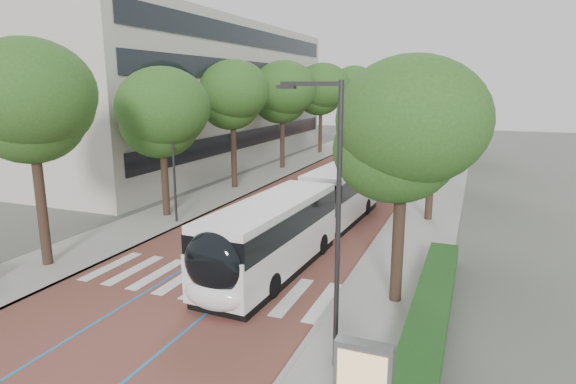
# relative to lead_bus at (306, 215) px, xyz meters

# --- Properties ---
(ground) EXTENTS (160.00, 160.00, 0.00)m
(ground) POSITION_rel_lead_bus_xyz_m (-2.42, -6.85, -1.63)
(ground) COLOR #51544C
(ground) RESTS_ON ground
(road) EXTENTS (11.00, 140.00, 0.02)m
(road) POSITION_rel_lead_bus_xyz_m (-2.42, 33.15, -1.62)
(road) COLOR brown
(road) RESTS_ON ground
(sidewalk_left) EXTENTS (4.00, 140.00, 0.12)m
(sidewalk_left) POSITION_rel_lead_bus_xyz_m (-9.92, 33.15, -1.57)
(sidewalk_left) COLOR gray
(sidewalk_left) RESTS_ON ground
(sidewalk_right) EXTENTS (4.00, 140.00, 0.12)m
(sidewalk_right) POSITION_rel_lead_bus_xyz_m (5.08, 33.15, -1.57)
(sidewalk_right) COLOR gray
(sidewalk_right) RESTS_ON ground
(kerb_left) EXTENTS (0.20, 140.00, 0.14)m
(kerb_left) POSITION_rel_lead_bus_xyz_m (-8.02, 33.15, -1.57)
(kerb_left) COLOR gray
(kerb_left) RESTS_ON ground
(kerb_right) EXTENTS (0.20, 140.00, 0.14)m
(kerb_right) POSITION_rel_lead_bus_xyz_m (3.18, 33.15, -1.57)
(kerb_right) COLOR gray
(kerb_right) RESTS_ON ground
(zebra_crossing) EXTENTS (10.55, 3.60, 0.01)m
(zebra_crossing) POSITION_rel_lead_bus_xyz_m (-2.22, -5.85, -1.60)
(zebra_crossing) COLOR silver
(zebra_crossing) RESTS_ON ground
(lane_line_left) EXTENTS (0.12, 126.00, 0.01)m
(lane_line_left) POSITION_rel_lead_bus_xyz_m (-4.02, 33.15, -1.60)
(lane_line_left) COLOR #2269AB
(lane_line_left) RESTS_ON road
(lane_line_right) EXTENTS (0.12, 126.00, 0.01)m
(lane_line_right) POSITION_rel_lead_bus_xyz_m (-0.82, 33.15, -1.60)
(lane_line_right) COLOR #2269AB
(lane_line_right) RESTS_ON road
(office_building) EXTENTS (18.11, 40.00, 14.00)m
(office_building) POSITION_rel_lead_bus_xyz_m (-21.89, 21.15, 5.37)
(office_building) COLOR beige
(office_building) RESTS_ON ground
(hedge) EXTENTS (1.20, 14.00, 0.80)m
(hedge) POSITION_rel_lead_bus_xyz_m (6.68, -6.85, -1.11)
(hedge) COLOR #1A4618
(hedge) RESTS_ON sidewalk_right
(streetlight_near) EXTENTS (1.82, 0.20, 8.00)m
(streetlight_near) POSITION_rel_lead_bus_xyz_m (4.20, -9.85, 3.19)
(streetlight_near) COLOR #2A2A2C
(streetlight_near) RESTS_ON sidewalk_right
(streetlight_far) EXTENTS (1.82, 0.20, 8.00)m
(streetlight_far) POSITION_rel_lead_bus_xyz_m (4.20, 15.15, 3.19)
(streetlight_far) COLOR #2A2A2C
(streetlight_far) RESTS_ON sidewalk_right
(lamp_post_left) EXTENTS (0.14, 0.14, 8.00)m
(lamp_post_left) POSITION_rel_lead_bus_xyz_m (-8.52, 1.15, 2.49)
(lamp_post_left) COLOR #2A2A2C
(lamp_post_left) RESTS_ON sidewalk_left
(trees_left) EXTENTS (6.36, 60.79, 10.20)m
(trees_left) POSITION_rel_lead_bus_xyz_m (-9.92, 21.82, 5.42)
(trees_left) COLOR black
(trees_left) RESTS_ON ground
(trees_right) EXTENTS (6.02, 47.63, 8.44)m
(trees_right) POSITION_rel_lead_bus_xyz_m (5.28, 18.01, 4.32)
(trees_right) COLOR black
(trees_right) RESTS_ON ground
(lead_bus) EXTENTS (3.42, 18.50, 3.20)m
(lead_bus) POSITION_rel_lead_bus_xyz_m (0.00, 0.00, 0.00)
(lead_bus) COLOR black
(lead_bus) RESTS_ON ground
(bus_queued_0) EXTENTS (3.14, 12.51, 3.20)m
(bus_queued_0) POSITION_rel_lead_bus_xyz_m (0.04, 15.52, -0.00)
(bus_queued_0) COLOR silver
(bus_queued_0) RESTS_ON ground
(bus_queued_1) EXTENTS (2.81, 12.45, 3.20)m
(bus_queued_1) POSITION_rel_lead_bus_xyz_m (-0.68, 28.65, -0.00)
(bus_queued_1) COLOR silver
(bus_queued_1) RESTS_ON ground
(bus_queued_2) EXTENTS (2.99, 12.48, 3.20)m
(bus_queued_2) POSITION_rel_lead_bus_xyz_m (-0.15, 42.64, -0.00)
(bus_queued_2) COLOR silver
(bus_queued_2) RESTS_ON ground
(bus_queued_3) EXTENTS (2.89, 12.47, 3.20)m
(bus_queued_3) POSITION_rel_lead_bus_xyz_m (-0.05, 55.13, -0.00)
(bus_queued_3) COLOR silver
(bus_queued_3) RESTS_ON ground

